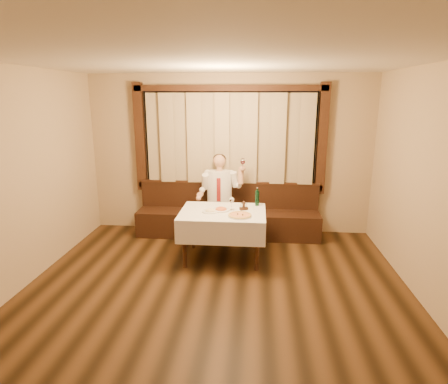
# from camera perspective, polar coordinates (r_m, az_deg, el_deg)

# --- Properties ---
(room) EXTENTS (5.01, 6.01, 2.81)m
(room) POSITION_cam_1_polar(r_m,az_deg,el_deg) (4.70, -1.02, 3.06)
(room) COLOR black
(room) RESTS_ON ground
(banquette) EXTENTS (3.20, 0.61, 0.94)m
(banquette) POSITION_cam_1_polar(r_m,az_deg,el_deg) (6.70, 0.63, -3.95)
(banquette) COLOR black
(banquette) RESTS_ON ground
(dining_table) EXTENTS (1.27, 0.97, 0.76)m
(dining_table) POSITION_cam_1_polar(r_m,az_deg,el_deg) (5.62, -0.18, -3.96)
(dining_table) COLOR black
(dining_table) RESTS_ON ground
(pizza) EXTENTS (0.35, 0.35, 0.04)m
(pizza) POSITION_cam_1_polar(r_m,az_deg,el_deg) (5.36, 2.43, -3.56)
(pizza) COLOR white
(pizza) RESTS_ON dining_table
(pasta_red) EXTENTS (0.27, 0.27, 0.09)m
(pasta_red) POSITION_cam_1_polar(r_m,az_deg,el_deg) (5.61, -0.45, -2.45)
(pasta_red) COLOR white
(pasta_red) RESTS_ON dining_table
(pasta_cream) EXTENTS (0.25, 0.25, 0.08)m
(pasta_cream) POSITION_cam_1_polar(r_m,az_deg,el_deg) (5.55, -2.11, -2.70)
(pasta_cream) COLOR white
(pasta_cream) RESTS_ON dining_table
(green_bottle) EXTENTS (0.06, 0.06, 0.29)m
(green_bottle) POSITION_cam_1_polar(r_m,az_deg,el_deg) (5.86, 5.08, -0.90)
(green_bottle) COLOR #0E4325
(green_bottle) RESTS_ON dining_table
(table_wine_glass) EXTENTS (0.08, 0.08, 0.21)m
(table_wine_glass) POSITION_cam_1_polar(r_m,az_deg,el_deg) (5.60, 1.16, -1.31)
(table_wine_glass) COLOR white
(table_wine_glass) RESTS_ON dining_table
(cruet_caddy) EXTENTS (0.14, 0.10, 0.13)m
(cruet_caddy) POSITION_cam_1_polar(r_m,az_deg,el_deg) (5.65, 3.03, -2.28)
(cruet_caddy) COLOR black
(cruet_caddy) RESTS_ON dining_table
(seated_man) EXTENTS (0.81, 0.61, 1.46)m
(seated_man) POSITION_cam_1_polar(r_m,az_deg,el_deg) (6.47, -0.70, 0.29)
(seated_man) COLOR black
(seated_man) RESTS_ON ground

